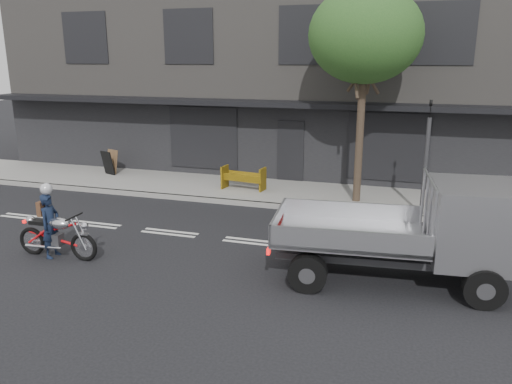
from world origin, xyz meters
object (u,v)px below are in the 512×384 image
object	(u,v)px
flatbed_ute	(453,226)
motorcycle	(57,235)
street_tree	(365,36)
construction_barrier	(241,179)
rider	(50,226)
traffic_light_pole	(425,164)
sandwich_board	(108,163)

from	to	relation	value
flatbed_ute	motorcycle	bearing A→B (deg)	-178.08
street_tree	construction_barrier	size ratio (longest dim) A/B	4.47
street_tree	rider	size ratio (longest dim) A/B	4.32
rider	flatbed_ute	bearing A→B (deg)	-83.80
traffic_light_pole	sandwich_board	size ratio (longest dim) A/B	3.68
motorcycle	flatbed_ute	xyz separation A→B (m)	(8.85, 1.10, 0.75)
street_tree	construction_barrier	world-z (taller)	street_tree
street_tree	construction_barrier	bearing A→B (deg)	179.06
traffic_light_pole	sandwich_board	world-z (taller)	traffic_light_pole
construction_barrier	sandwich_board	bearing A→B (deg)	172.32
flatbed_ute	sandwich_board	distance (m)	13.78
construction_barrier	rider	bearing A→B (deg)	-111.35
street_tree	motorcycle	distance (m)	10.28
motorcycle	flatbed_ute	bearing A→B (deg)	6.31
motorcycle	rider	bearing A→B (deg)	179.20
street_tree	construction_barrier	distance (m)	6.15
rider	flatbed_ute	world-z (taller)	flatbed_ute
motorcycle	sandwich_board	world-z (taller)	sandwich_board
traffic_light_pole	rider	bearing A→B (deg)	-146.35
traffic_light_pole	rider	size ratio (longest dim) A/B	2.24
traffic_light_pole	construction_barrier	xyz separation A→B (m)	(-5.96, 0.91, -1.08)
flatbed_ute	rider	bearing A→B (deg)	-178.20
rider	flatbed_ute	size ratio (longest dim) A/B	0.30
traffic_light_pole	flatbed_ute	size ratio (longest dim) A/B	0.68
motorcycle	sandwich_board	size ratio (longest dim) A/B	2.26
traffic_light_pole	flatbed_ute	world-z (taller)	traffic_light_pole
motorcycle	construction_barrier	xyz separation A→B (m)	(2.43, 6.60, 0.00)
traffic_light_pole	rider	xyz separation A→B (m)	(-8.54, -5.68, -0.87)
rider	construction_barrier	world-z (taller)	rider
traffic_light_pole	sandwich_board	distance (m)	11.95
flatbed_ute	construction_barrier	size ratio (longest dim) A/B	3.42
construction_barrier	sandwich_board	xyz separation A→B (m)	(-5.83, 0.79, 0.05)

